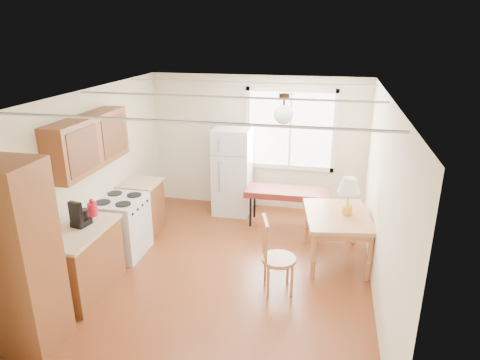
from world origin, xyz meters
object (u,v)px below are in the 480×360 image
(dining_table, at_px, (337,221))
(chair, at_px, (272,251))
(refrigerator, at_px, (233,171))
(bench, at_px, (287,193))

(dining_table, relative_size, chair, 1.30)
(chair, bearing_deg, refrigerator, 97.88)
(chair, bearing_deg, bench, 74.85)
(dining_table, bearing_deg, bench, 119.55)
(refrigerator, height_order, chair, refrigerator)
(bench, relative_size, chair, 1.40)
(bench, xyz_separation_m, dining_table, (0.85, -1.07, 0.06))
(refrigerator, xyz_separation_m, bench, (1.04, -0.37, -0.22))
(refrigerator, bearing_deg, dining_table, -37.85)
(dining_table, distance_m, chair, 1.28)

